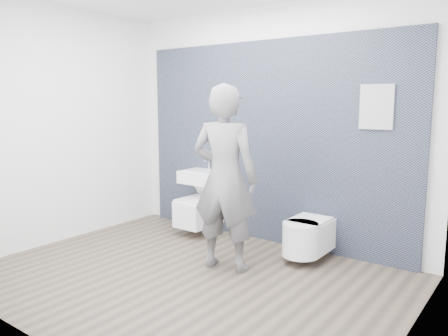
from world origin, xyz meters
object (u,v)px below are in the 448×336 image
Objects in this scene: toilet_rounded at (306,236)px; visitor at (225,178)px; washbasin at (202,177)px; toilet_square at (199,210)px.

visitor is (-0.57, -0.69, 0.67)m from toilet_rounded.
toilet_rounded is 0.36× the size of visitor.
visitor is at bearing -40.48° from washbasin.
washbasin is 0.29× the size of visitor.
toilet_square is 1.54m from toilet_rounded.
toilet_rounded is (1.54, -0.05, -0.04)m from toilet_square.
washbasin is 0.78× the size of toilet_square.
toilet_rounded is at bearing -5.04° from washbasin.
toilet_square is at bearing -90.00° from washbasin.
washbasin reaches higher than toilet_rounded.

